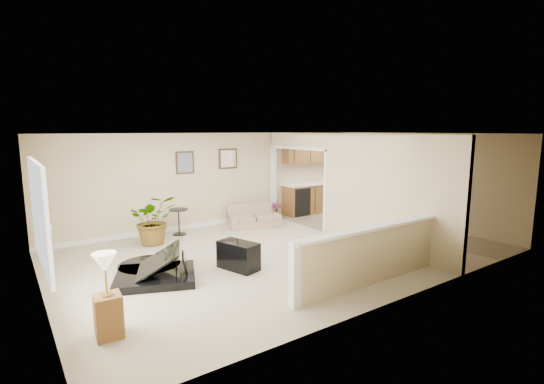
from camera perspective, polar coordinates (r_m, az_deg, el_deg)
floor at (r=8.58m, az=1.66°, el=-8.52°), size 9.00×9.00×0.00m
back_wall at (r=10.83m, az=-7.80°, el=1.85°), size 9.00×0.04×2.50m
front_wall at (r=6.19m, az=18.50°, el=-3.90°), size 9.00×0.04×2.50m
left_wall at (r=6.72m, az=-30.95°, el=-3.74°), size 0.04×6.00×2.50m
right_wall at (r=11.53m, az=19.98°, el=1.82°), size 0.04×6.00×2.50m
ceiling at (r=8.19m, az=1.74°, el=8.42°), size 9.00×6.00×0.04m
kitchen_vinyl at (r=10.69m, az=15.42°, el=-5.29°), size 2.70×6.00×0.01m
interior_partition at (r=9.65m, az=9.41°, el=0.75°), size 0.18×5.99×2.50m
pony_half_wall at (r=6.86m, az=13.84°, el=-8.78°), size 3.42×0.22×1.00m
left_window at (r=6.19m, az=-30.62°, el=-2.81°), size 0.05×2.15×1.45m
wall_art_left at (r=10.35m, az=-12.48°, el=4.18°), size 0.48×0.04×0.58m
wall_mirror at (r=10.89m, az=-6.39°, el=4.82°), size 0.55×0.04×0.55m
kitchen_cabinets at (r=12.43m, az=6.01°, el=1.03°), size 2.36×0.65×2.33m
piano at (r=7.22m, az=-17.23°, el=-7.99°), size 1.86×1.83×1.25m
piano_bench at (r=7.47m, az=-4.89°, el=-9.16°), size 0.60×0.86×0.52m
loveseat at (r=10.69m, az=-2.76°, el=-3.38°), size 1.58×1.17×0.77m
accent_table at (r=10.01m, az=-13.35°, el=-3.73°), size 0.45×0.45×0.65m
palm_plant at (r=9.34m, az=-16.74°, el=-3.90°), size 1.17×1.06×1.14m
small_plant at (r=10.94m, az=0.62°, el=-3.34°), size 0.42×0.42×0.58m
lamp_stand at (r=5.49m, az=-22.72°, el=-14.46°), size 0.34×0.34×1.09m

